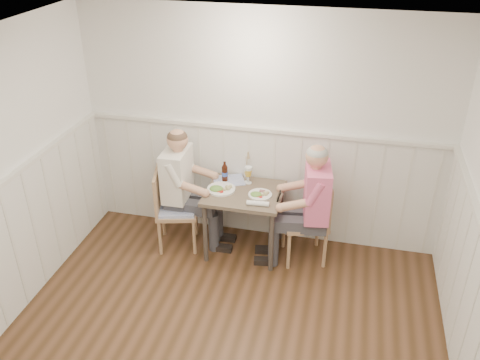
{
  "coord_description": "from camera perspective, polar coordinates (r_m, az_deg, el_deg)",
  "views": [
    {
      "loc": [
        0.92,
        -2.72,
        3.47
      ],
      "look_at": [
        -0.11,
        1.64,
        1.0
      ],
      "focal_mm": 38.0,
      "sensor_mm": 36.0,
      "label": 1
    }
  ],
  "objects": [
    {
      "name": "wainscot",
      "position": [
        4.49,
        -1.49,
        -9.38
      ],
      "size": [
        4.0,
        4.49,
        1.34
      ],
      "color": "white",
      "rests_on": "ground"
    },
    {
      "name": "gingham_mat",
      "position": [
        5.62,
        -1.26,
        -0.05
      ],
      "size": [
        0.41,
        0.38,
        0.01
      ],
      "color": "#5166B9",
      "rests_on": "dining_table"
    },
    {
      "name": "chair_right",
      "position": [
        5.47,
        7.96,
        -4.13
      ],
      "size": [
        0.56,
        0.56,
        0.95
      ],
      "color": "#A0775C",
      "rests_on": "ground"
    },
    {
      "name": "beer_glass_b",
      "position": [
        5.53,
        0.82,
        0.78
      ],
      "size": [
        0.07,
        0.07,
        0.17
      ],
      "color": "silver",
      "rests_on": "dining_table"
    },
    {
      "name": "dining_table",
      "position": [
        5.46,
        0.48,
        -2.31
      ],
      "size": [
        0.82,
        0.7,
        0.75
      ],
      "color": "brown",
      "rests_on": "ground"
    },
    {
      "name": "man_in_pink",
      "position": [
        5.37,
        7.97,
        -3.87
      ],
      "size": [
        0.7,
        0.49,
        1.41
      ],
      "color": "#3F3F47",
      "rests_on": "ground"
    },
    {
      "name": "room_shell",
      "position": [
        3.47,
        -4.52,
        -5.45
      ],
      "size": [
        4.04,
        4.54,
        2.6
      ],
      "color": "white",
      "rests_on": "ground"
    },
    {
      "name": "grass_vase",
      "position": [
        5.61,
        0.67,
        1.64
      ],
      "size": [
        0.04,
        0.04,
        0.34
      ],
      "color": "silver",
      "rests_on": "dining_table"
    },
    {
      "name": "rolled_napkin",
      "position": [
        5.16,
        2.01,
        -2.65
      ],
      "size": [
        0.23,
        0.07,
        0.05
      ],
      "color": "white",
      "rests_on": "dining_table"
    },
    {
      "name": "chair_left",
      "position": [
        5.67,
        -7.68,
        -2.95
      ],
      "size": [
        0.54,
        0.54,
        0.93
      ],
      "color": "#A0775C",
      "rests_on": "ground"
    },
    {
      "name": "plate_diner",
      "position": [
        5.42,
        -2.3,
        -0.94
      ],
      "size": [
        0.3,
        0.3,
        0.08
      ],
      "color": "white",
      "rests_on": "dining_table"
    },
    {
      "name": "plate_man",
      "position": [
        5.33,
        2.18,
        -1.56
      ],
      "size": [
        0.25,
        0.25,
        0.06
      ],
      "color": "white",
      "rests_on": "dining_table"
    },
    {
      "name": "beer_bottle",
      "position": [
        5.56,
        -1.72,
        0.84
      ],
      "size": [
        0.07,
        0.07,
        0.24
      ],
      "color": "black",
      "rests_on": "dining_table"
    },
    {
      "name": "beer_glass_a",
      "position": [
        5.51,
        0.97,
        0.88
      ],
      "size": [
        0.08,
        0.08,
        0.2
      ],
      "color": "silver",
      "rests_on": "dining_table"
    },
    {
      "name": "diner_cream",
      "position": [
        5.67,
        -6.51,
        -1.81
      ],
      "size": [
        0.66,
        0.46,
        1.42
      ],
      "color": "#3F3F47",
      "rests_on": "ground"
    }
  ]
}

